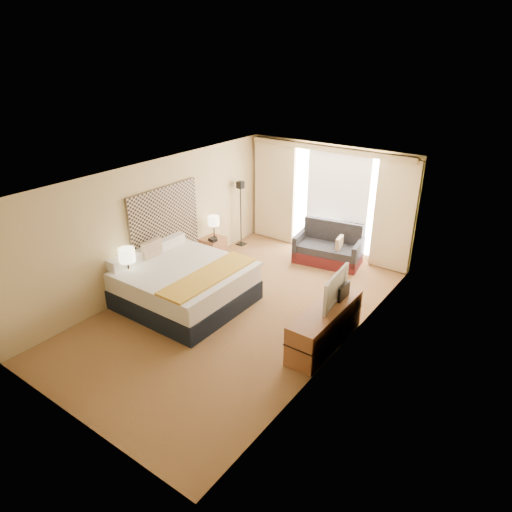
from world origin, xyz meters
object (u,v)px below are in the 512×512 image
Objects in this scene: nightstand_right at (213,249)px; lamp_left at (127,256)px; bed at (183,284)px; desk_chair at (336,310)px; television at (330,287)px; floor_lamp at (241,201)px; lamp_right at (214,221)px; nightstand_left at (129,291)px; loveseat at (329,250)px; media_dresser at (325,326)px.

lamp_left is (0.05, -2.48, 0.77)m from nightstand_right.
bed is 2.38× the size of desk_chair.
nightstand_right is 3.93m from television.
floor_lamp is at bearing 149.48° from desk_chair.
floor_lamp reaches higher than lamp_right.
lamp_left reaches higher than bed.
desk_chair is at bearing -15.38° from nightstand_right.
floor_lamp reaches higher than television.
television is (3.63, -1.29, 0.02)m from lamp_right.
loveseat reaches higher than nightstand_left.
loveseat is 1.66× the size of desk_chair.
nightstand_left is 3.72m from floor_lamp.
nightstand_right is 0.24× the size of bed.
television is at bearing 11.53° from bed.
nightstand_left is 1.03× the size of lamp_right.
nightstand_left is 2.62m from lamp_right.
nightstand_right is 0.56× the size of television.
bed is at bearing -74.16° from floor_lamp.
nightstand_left is 1.05m from bed.
floor_lamp is at bearing 105.84° from bed.
media_dresser reaches higher than nightstand_left.
nightstand_left is 2.50m from nightstand_right.
lamp_right is 3.85m from television.
television is at bearing -32.82° from floor_lamp.
media_dresser is 1.84× the size of television.
television is at bearing -19.60° from lamp_right.
nightstand_left is at bearing -129.23° from loveseat.
floor_lamp is (-0.03, 1.11, 0.89)m from nightstand_right.
media_dresser is 0.78× the size of bed.
television is at bearing 18.79° from lamp_left.
nightstand_right is 0.31× the size of media_dresser.
television reaches higher than desk_chair.
lamp_right is (0.05, -1.08, -0.20)m from floor_lamp.
nightstand_right is 3.97m from media_dresser.
lamp_right is (-2.23, -1.45, 0.66)m from loveseat.
floor_lamp is at bearing 51.31° from television.
lamp_right is (0.02, 0.03, 0.69)m from nightstand_right.
nightstand_right is 2.69m from loveseat.
lamp_left is at bearing 15.83° from nightstand_left.
bed is (0.81, -1.84, 0.14)m from nightstand_right.
floor_lamp reaches higher than loveseat.
nightstand_left is 0.56× the size of television.
television is at bearing 18.75° from nightstand_left.
nightstand_left is at bearing 102.88° from television.
media_dresser is 1.10× the size of floor_lamp.
floor_lamp is 4.38m from television.
floor_lamp reaches higher than lamp_left.
loveseat is 2.50× the size of lamp_left.
floor_lamp is 1.68× the size of television.
desk_chair is at bearing 93.66° from media_dresser.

